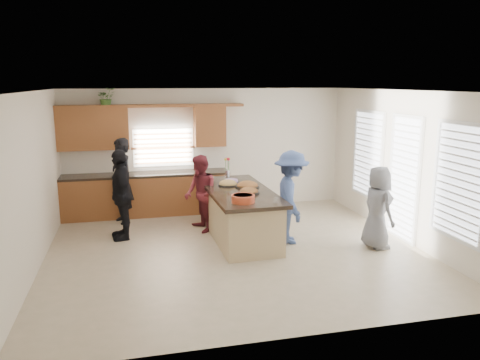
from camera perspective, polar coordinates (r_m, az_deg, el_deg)
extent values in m
plane|color=beige|center=(8.45, -0.64, -8.55)|extent=(6.50, 6.50, 0.00)
cube|color=silver|center=(10.97, -4.09, 3.76)|extent=(6.50, 0.02, 2.80)
cube|color=silver|center=(5.26, 6.52, -5.34)|extent=(6.50, 0.02, 2.80)
cube|color=silver|center=(8.02, -23.95, -0.28)|extent=(0.02, 6.00, 2.80)
cube|color=silver|center=(9.31, 19.26, 1.65)|extent=(0.02, 6.00, 2.80)
cube|color=white|center=(7.91, -0.68, 10.81)|extent=(6.50, 6.00, 0.02)
cube|color=#93572A|center=(10.71, -11.29, -1.82)|extent=(3.65, 0.62, 0.90)
cube|color=black|center=(10.61, -11.40, 0.67)|extent=(3.70, 0.65, 0.05)
cube|color=#93572A|center=(10.62, -17.48, 5.96)|extent=(1.50, 0.36, 0.90)
cube|color=#93572A|center=(10.74, -3.71, 6.54)|extent=(0.70, 0.36, 0.90)
cube|color=#93572A|center=(10.57, -10.66, 8.89)|extent=(4.05, 0.40, 0.06)
cube|color=brown|center=(10.81, -9.31, 3.91)|extent=(1.35, 0.08, 0.85)
cube|color=white|center=(10.40, 15.32, 3.05)|extent=(0.06, 1.10, 1.75)
cube|color=white|center=(9.26, 19.33, 0.17)|extent=(0.06, 0.85, 2.25)
cube|color=white|center=(8.02, 25.16, -0.22)|extent=(0.06, 1.10, 1.75)
cube|color=tan|center=(8.97, -0.11, -4.35)|extent=(1.06, 2.52, 0.88)
cube|color=black|center=(8.85, -0.11, -1.39)|extent=(1.22, 2.73, 0.07)
cube|color=black|center=(9.09, -0.11, -6.77)|extent=(0.98, 2.44, 0.08)
cylinder|color=black|center=(8.57, 1.11, -1.52)|extent=(0.38, 0.38, 0.02)
ellipsoid|color=#A26233|center=(8.56, 1.11, -1.40)|extent=(0.34, 0.34, 0.15)
cylinder|color=black|center=(9.04, 0.92, -0.80)|extent=(0.46, 0.46, 0.02)
ellipsoid|color=#A26233|center=(9.03, 0.92, -0.69)|extent=(0.41, 0.41, 0.19)
cylinder|color=black|center=(9.21, -1.47, -0.56)|extent=(0.40, 0.40, 0.02)
ellipsoid|color=tan|center=(9.20, -1.47, -0.46)|extent=(0.36, 0.36, 0.16)
cylinder|color=#C74624|center=(7.90, 0.38, -2.28)|extent=(0.40, 0.40, 0.13)
cylinder|color=beige|center=(7.89, 0.38, -1.97)|extent=(0.33, 0.33, 0.04)
cylinder|color=white|center=(7.91, 4.37, -2.46)|extent=(0.07, 0.07, 0.09)
cylinder|color=#B488C7|center=(9.55, -1.02, -0.05)|extent=(0.25, 0.25, 0.04)
cylinder|color=silver|center=(9.98, -1.56, 0.78)|extent=(0.10, 0.10, 0.15)
imported|color=#44732E|center=(10.56, -16.00, 9.63)|extent=(0.47, 0.43, 0.43)
imported|color=black|center=(10.14, -14.21, -0.11)|extent=(0.65, 0.78, 1.81)
imported|color=maroon|center=(9.31, -4.85, -1.68)|extent=(0.72, 0.85, 1.54)
imported|color=black|center=(9.11, -14.27, -1.72)|extent=(0.54, 1.05, 1.73)
imported|color=#3C5184|center=(8.67, 6.25, -2.09)|extent=(0.82, 1.21, 1.73)
imported|color=slate|center=(8.72, 16.45, -3.23)|extent=(0.54, 0.77, 1.50)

